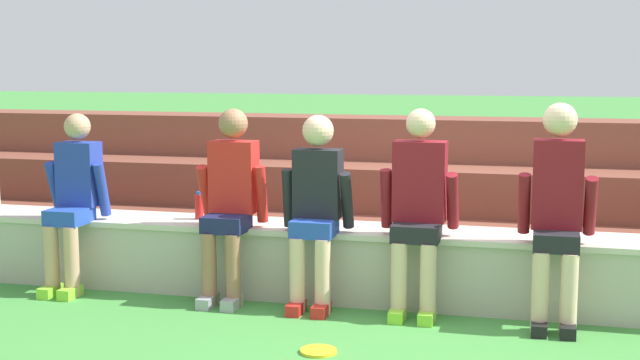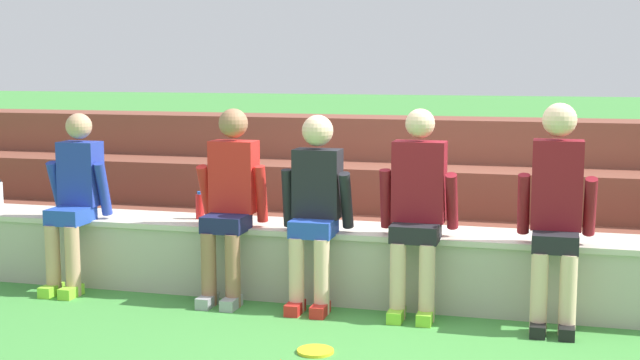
% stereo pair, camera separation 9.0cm
% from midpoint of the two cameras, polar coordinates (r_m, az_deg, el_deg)
% --- Properties ---
extents(ground_plane, '(80.00, 80.00, 0.00)m').
position_cam_midpoint_polar(ground_plane, '(6.18, 5.44, -8.65)').
color(ground_plane, '#428E3D').
extents(stone_seating_wall, '(8.96, 0.56, 0.54)m').
position_cam_midpoint_polar(stone_seating_wall, '(6.36, 5.88, -5.54)').
color(stone_seating_wall, '#B7AF9E').
rests_on(stone_seating_wall, ground).
extents(brick_bleachers, '(12.89, 1.96, 1.21)m').
position_cam_midpoint_polar(brick_bleachers, '(8.07, 7.97, -1.37)').
color(brick_bleachers, brown).
rests_on(brick_bleachers, ground).
extents(person_far_left, '(0.48, 0.55, 1.36)m').
position_cam_midpoint_polar(person_far_left, '(6.87, -15.53, -1.07)').
color(person_far_left, tan).
rests_on(person_far_left, ground).
extents(person_left_of_center, '(0.52, 0.55, 1.41)m').
position_cam_midpoint_polar(person_left_of_center, '(6.35, -5.56, -1.16)').
color(person_left_of_center, '#996B4C').
rests_on(person_left_of_center, ground).
extents(person_center, '(0.51, 0.49, 1.38)m').
position_cam_midpoint_polar(person_center, '(6.11, 0.09, -1.60)').
color(person_center, beige).
rests_on(person_center, ground).
extents(person_right_of_center, '(0.54, 0.50, 1.43)m').
position_cam_midpoint_polar(person_right_of_center, '(5.99, 6.87, -1.62)').
color(person_right_of_center, beige).
rests_on(person_right_of_center, ground).
extents(person_far_right, '(0.51, 0.53, 1.48)m').
position_cam_midpoint_polar(person_far_right, '(5.89, 15.76, -1.78)').
color(person_far_right, beige).
rests_on(person_far_right, ground).
extents(water_bottle_center_gap, '(0.07, 0.07, 0.21)m').
position_cam_midpoint_polar(water_bottle_center_gap, '(6.76, -7.56, -1.71)').
color(water_bottle_center_gap, red).
rests_on(water_bottle_center_gap, stone_seating_wall).
extents(frisbee, '(0.23, 0.23, 0.02)m').
position_cam_midpoint_polar(frisbee, '(5.33, 0.19, -11.22)').
color(frisbee, yellow).
rests_on(frisbee, ground).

